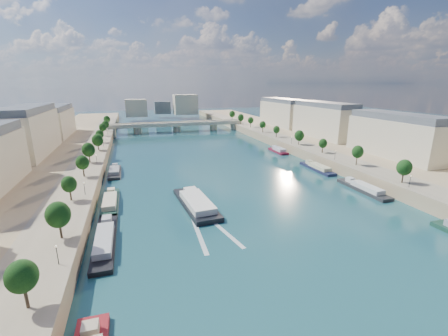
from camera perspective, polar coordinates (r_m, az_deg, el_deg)
ground at (r=139.37m, az=-1.26°, el=-0.56°), size 700.00×700.00×0.00m
quay_left at (r=138.28m, az=-31.31°, el=-1.99°), size 44.00×520.00×5.00m
quay_right at (r=172.39m, az=22.42°, el=2.28°), size 44.00×520.00×5.00m
pave_left at (r=134.57m, az=-25.29°, el=-0.48°), size 14.00×520.00×0.10m
pave_right at (r=162.78m, az=18.42°, el=2.85°), size 14.00×520.00×0.10m
trees_left at (r=134.94m, az=-24.62°, el=2.03°), size 4.80×268.80×8.26m
trees_right at (r=168.68m, az=16.07°, el=5.36°), size 4.80×268.80×8.26m
lamps_left at (r=123.68m, az=-23.96°, el=-0.34°), size 0.36×200.36×4.28m
lamps_right at (r=163.72m, az=16.21°, el=4.09°), size 0.36×200.36×4.28m
buildings_left at (r=150.34m, az=-35.83°, el=4.08°), size 16.00×226.00×23.20m
buildings_right at (r=187.38m, az=23.65°, el=7.50°), size 16.00×226.00×23.20m
skyline at (r=351.23m, az=-10.93°, el=11.52°), size 79.00×42.00×22.00m
bridge at (r=257.19m, az=-8.99°, el=7.98°), size 112.00×12.00×8.15m
tour_barge at (r=99.88m, az=-5.35°, el=-6.71°), size 10.86×30.23×4.02m
wake at (r=85.70m, az=-2.95°, el=-11.49°), size 10.75×26.03×0.04m
moored_barges_left at (r=95.71m, az=-21.23°, el=-9.02°), size 5.00×122.36×3.60m
moored_barges_right at (r=134.74m, az=21.34°, el=-1.89°), size 5.00×127.17×3.60m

